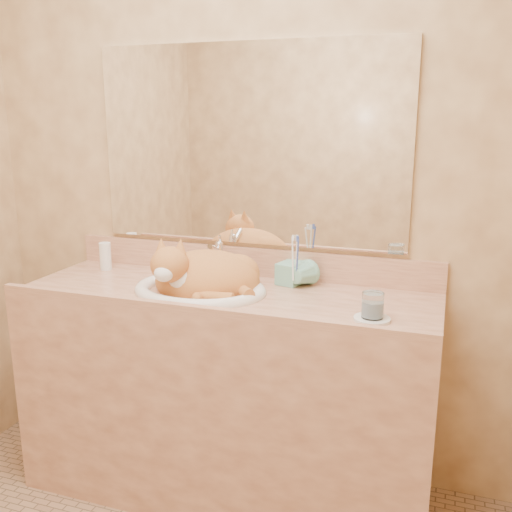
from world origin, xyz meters
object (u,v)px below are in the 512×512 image
(sink_basin, at_px, (200,272))
(toothbrush_cup, at_px, (295,277))
(cat, at_px, (203,274))
(water_glass, at_px, (373,305))
(soap_dispenser, at_px, (284,263))
(vanity_counter, at_px, (227,394))

(sink_basin, distance_m, toothbrush_cup, 0.37)
(cat, distance_m, water_glass, 0.68)
(toothbrush_cup, bearing_deg, soap_dispenser, 163.37)
(cat, xyz_separation_m, soap_dispenser, (0.28, 0.15, 0.03))
(vanity_counter, distance_m, sink_basin, 0.51)
(soap_dispenser, xyz_separation_m, water_glass, (0.38, -0.27, -0.04))
(sink_basin, height_order, soap_dispenser, soap_dispenser)
(soap_dispenser, relative_size, water_glass, 2.28)
(toothbrush_cup, bearing_deg, sink_basin, -156.04)
(cat, xyz_separation_m, toothbrush_cup, (0.33, 0.13, -0.02))
(sink_basin, distance_m, water_glass, 0.68)
(vanity_counter, xyz_separation_m, toothbrush_cup, (0.24, 0.13, 0.47))
(cat, bearing_deg, soap_dispenser, 15.16)
(soap_dispenser, bearing_deg, vanity_counter, -127.92)
(sink_basin, distance_m, cat, 0.02)
(soap_dispenser, distance_m, water_glass, 0.47)
(cat, relative_size, soap_dispenser, 2.13)
(vanity_counter, distance_m, water_glass, 0.76)
(sink_basin, height_order, cat, cat)
(sink_basin, height_order, toothbrush_cup, sink_basin)
(water_glass, bearing_deg, cat, 169.65)
(sink_basin, bearing_deg, soap_dispenser, 38.45)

